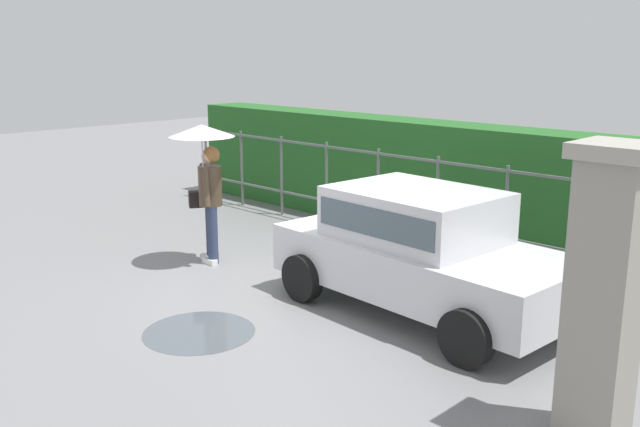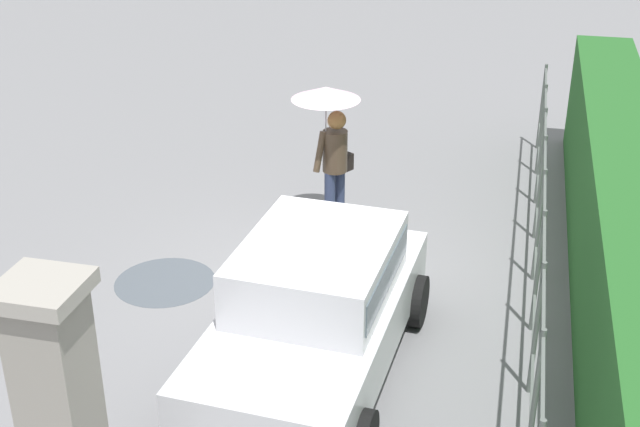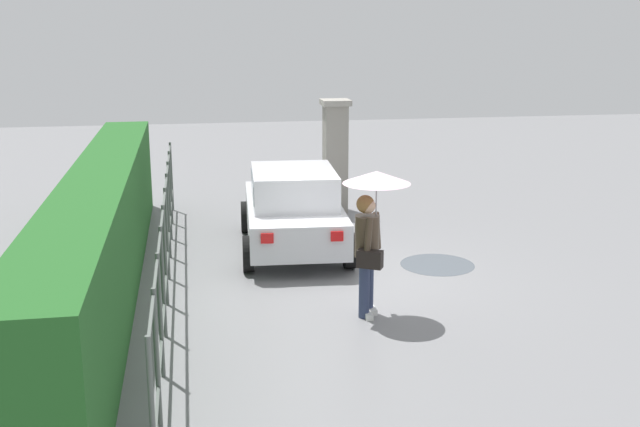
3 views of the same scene
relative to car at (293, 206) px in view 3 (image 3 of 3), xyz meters
The scene contains 7 objects.
ground_plane 1.90m from the car, 162.97° to the right, with size 40.00×40.00×0.00m, color slate.
car is the anchor object (origin of this frame).
pedestrian 3.49m from the car, 169.57° to the right, with size 0.93×0.93×2.05m.
gate_pillar 3.04m from the car, 25.36° to the right, with size 0.60×0.60×2.42m.
fence_section 2.92m from the car, 131.00° to the left, with size 10.67×0.05×1.50m.
hedge_row 3.65m from the car, 121.65° to the left, with size 11.62×0.90×1.90m, color #235B23.
puddle_near 2.76m from the car, 120.38° to the right, with size 1.26×1.26×0.00m, color #4C545B.
Camera 3 is at (-11.59, 2.30, 4.00)m, focal length 43.02 mm.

